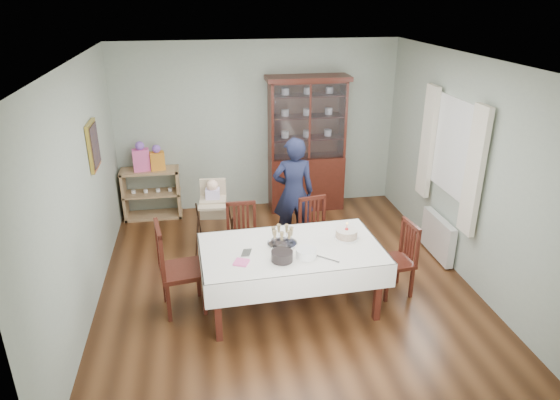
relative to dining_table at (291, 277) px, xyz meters
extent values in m
plane|color=#593319|center=(0.02, 0.52, -0.38)|extent=(5.00, 5.00, 0.00)
plane|color=#9EAA99|center=(0.02, 3.02, 0.97)|extent=(4.50, 0.00, 4.50)
plane|color=#9EAA99|center=(-2.23, 0.52, 0.97)|extent=(0.00, 5.00, 5.00)
plane|color=#9EAA99|center=(2.27, 0.52, 0.97)|extent=(0.00, 5.00, 5.00)
plane|color=white|center=(0.02, 0.52, 2.32)|extent=(5.00, 5.00, 0.00)
cube|color=#451911|center=(0.00, 0.00, 0.34)|extent=(1.94, 1.13, 0.06)
cube|color=white|center=(0.00, 0.00, 0.37)|extent=(2.05, 1.23, 0.01)
cube|color=#451911|center=(0.77, 2.78, 0.07)|extent=(1.20, 0.45, 0.90)
cube|color=white|center=(0.77, 2.59, 1.12)|extent=(1.12, 0.01, 1.16)
cube|color=#451911|center=(0.77, 2.78, 1.76)|extent=(1.30, 0.48, 0.07)
cube|color=tan|center=(-1.73, 2.80, -0.36)|extent=(0.90, 0.38, 0.04)
cube|color=tan|center=(-1.73, 2.80, 0.02)|extent=(0.90, 0.38, 0.03)
cube|color=tan|center=(-1.73, 2.80, 0.40)|extent=(0.90, 0.38, 0.04)
cube|color=tan|center=(-2.15, 2.80, 0.02)|extent=(0.04, 0.38, 0.80)
cube|color=tan|center=(-1.31, 2.80, 0.02)|extent=(0.04, 0.38, 0.80)
cube|color=gold|center=(-2.20, 1.32, 1.27)|extent=(0.04, 0.48, 0.58)
cube|color=white|center=(2.24, 0.82, 1.17)|extent=(0.04, 1.02, 1.22)
cube|color=silver|center=(2.18, 0.20, 1.07)|extent=(0.07, 0.30, 1.55)
cube|color=silver|center=(2.18, 1.44, 1.07)|extent=(0.07, 0.30, 1.55)
cube|color=white|center=(2.18, 0.82, -0.08)|extent=(0.10, 0.80, 0.55)
cube|color=#451911|center=(-0.46, 0.88, 0.03)|extent=(0.41, 0.41, 0.05)
cube|color=#451911|center=(-0.46, 1.06, 0.27)|extent=(0.38, 0.04, 0.47)
cube|color=#451911|center=(0.52, 0.91, 0.02)|extent=(0.47, 0.47, 0.05)
cube|color=#451911|center=(0.49, 1.08, 0.27)|extent=(0.38, 0.11, 0.47)
cube|color=#451911|center=(-1.21, 0.16, 0.11)|extent=(0.55, 0.55, 0.05)
cube|color=#451911|center=(-1.42, 0.12, 0.40)|extent=(0.11, 0.46, 0.57)
cube|color=#451911|center=(1.26, 0.08, 0.03)|extent=(0.45, 0.45, 0.05)
cube|color=#451911|center=(1.44, 0.10, 0.27)|extent=(0.08, 0.39, 0.48)
imported|color=black|center=(0.31, 1.50, 0.41)|extent=(0.59, 0.40, 1.59)
cube|color=tan|center=(-0.79, 1.47, 0.29)|extent=(0.37, 0.34, 0.25)
cube|color=tan|center=(-0.79, 1.47, 0.50)|extent=(0.35, 0.09, 0.29)
cube|color=tan|center=(-0.79, 1.47, 0.38)|extent=(0.38, 0.20, 0.03)
cube|color=silver|center=(-0.79, 1.47, 0.46)|extent=(0.20, 0.16, 0.19)
sphere|color=beige|center=(-0.79, 1.47, 0.60)|extent=(0.15, 0.15, 0.15)
cylinder|color=silver|center=(-0.08, 0.09, 0.38)|extent=(0.33, 0.33, 0.01)
torus|color=silver|center=(-0.08, 0.09, 0.39)|extent=(0.34, 0.34, 0.01)
cylinder|color=white|center=(0.67, 0.12, 0.38)|extent=(0.29, 0.29, 0.02)
cylinder|color=brown|center=(0.67, 0.12, 0.43)|extent=(0.25, 0.25, 0.09)
cylinder|color=silver|center=(0.67, 0.12, 0.48)|extent=(0.25, 0.25, 0.01)
cylinder|color=#F24C4C|center=(0.67, 0.12, 0.52)|extent=(0.01, 0.01, 0.07)
sphere|color=yellow|center=(0.67, 0.12, 0.56)|extent=(0.02, 0.02, 0.02)
cylinder|color=black|center=(-0.15, -0.26, 0.43)|extent=(0.29, 0.29, 0.11)
cylinder|color=white|center=(0.12, -0.23, 0.42)|extent=(0.25, 0.25, 0.10)
cube|color=#F85BA4|center=(-0.58, -0.25, 0.39)|extent=(0.19, 0.19, 0.02)
cube|color=silver|center=(0.33, -0.32, 0.38)|extent=(0.22, 0.21, 0.01)
cube|color=#F85BA4|center=(-1.83, 2.78, 0.58)|extent=(0.27, 0.19, 0.34)
sphere|color=#E533B2|center=(-1.83, 2.78, 0.81)|extent=(0.14, 0.14, 0.14)
cube|color=orange|center=(-1.59, 2.78, 0.56)|extent=(0.24, 0.18, 0.28)
sphere|color=#E533B2|center=(-1.59, 2.78, 0.75)|extent=(0.13, 0.13, 0.13)
camera|label=1|loc=(-0.93, -4.78, 3.00)|focal=32.00mm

